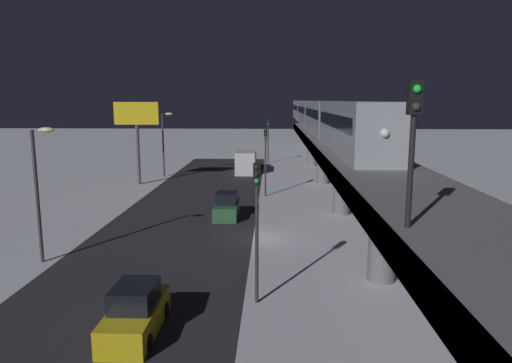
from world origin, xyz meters
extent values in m
plane|color=silver|center=(0.00, 0.00, 0.00)|extent=(240.00, 240.00, 0.00)
cube|color=#28282D|center=(5.65, 0.00, 0.00)|extent=(11.00, 84.70, 0.01)
cube|color=slate|center=(-6.71, 0.00, 5.20)|extent=(5.00, 84.70, 0.80)
cube|color=#38383D|center=(-4.33, 0.00, 5.20)|extent=(0.24, 83.01, 0.80)
cylinder|color=slate|center=(-6.71, -35.29, 2.40)|extent=(1.40, 1.40, 4.80)
cylinder|color=slate|center=(-6.71, -21.17, 2.40)|extent=(1.40, 1.40, 4.80)
cylinder|color=slate|center=(-6.71, -7.06, 2.40)|extent=(1.40, 1.40, 4.80)
cylinder|color=slate|center=(-6.71, 7.06, 2.40)|extent=(1.40, 1.40, 4.80)
cube|color=#999EA8|center=(-6.71, -2.61, 7.30)|extent=(2.90, 18.00, 3.40)
cube|color=black|center=(-6.71, -2.61, 7.71)|extent=(2.94, 16.20, 0.90)
cube|color=#999EA8|center=(-6.71, -21.21, 7.30)|extent=(2.90, 18.00, 3.40)
cube|color=black|center=(-6.71, -21.21, 7.71)|extent=(2.94, 16.20, 0.90)
cube|color=#999EA8|center=(-6.71, -39.81, 7.30)|extent=(2.90, 18.00, 3.40)
cube|color=black|center=(-6.71, -39.81, 7.71)|extent=(2.94, 16.20, 0.90)
cube|color=#999EA8|center=(-6.71, -58.41, 7.30)|extent=(2.90, 18.00, 3.40)
cube|color=black|center=(-6.71, -58.41, 7.71)|extent=(2.94, 16.20, 0.90)
sphere|color=white|center=(-6.71, 6.44, 7.47)|extent=(0.44, 0.44, 0.44)
cylinder|color=black|center=(-4.90, 17.13, 7.20)|extent=(0.16, 0.16, 3.20)
cube|color=black|center=(-4.90, 17.13, 9.15)|extent=(0.36, 0.28, 0.90)
sphere|color=#19F23F|center=(-4.90, 17.29, 9.38)|extent=(0.22, 0.22, 0.22)
sphere|color=#333333|center=(-4.90, 17.29, 8.92)|extent=(0.22, 0.22, 0.22)
cube|color=gold|center=(4.25, 12.84, 0.55)|extent=(1.80, 4.43, 1.10)
cube|color=black|center=(4.25, 12.84, 1.54)|extent=(1.58, 2.12, 0.87)
cylinder|color=black|center=(5.10, 11.47, 0.32)|extent=(0.20, 0.64, 0.64)
cylinder|color=black|center=(3.39, 11.47, 0.32)|extent=(0.20, 0.64, 0.64)
cylinder|color=black|center=(5.10, 14.21, 0.32)|extent=(0.20, 0.64, 0.64)
cylinder|color=black|center=(3.39, 14.21, 0.32)|extent=(0.20, 0.64, 0.64)
cube|color=#2D6038|center=(2.45, -5.68, 0.55)|extent=(1.80, 4.17, 1.10)
cube|color=black|center=(2.45, -5.68, 1.54)|extent=(1.58, 2.00, 0.87)
cube|color=black|center=(2.25, -31.73, 1.20)|extent=(2.30, 2.20, 2.40)
cube|color=silver|center=(2.25, -27.93, 1.40)|extent=(2.40, 5.00, 2.80)
cylinder|color=#2D2D2D|center=(-0.45, 9.95, 2.75)|extent=(0.16, 0.16, 5.50)
cube|color=black|center=(-0.45, 9.95, 5.95)|extent=(0.32, 0.32, 0.90)
sphere|color=black|center=(-0.45, 10.13, 6.25)|extent=(0.20, 0.20, 0.20)
sphere|color=black|center=(-0.45, 10.13, 5.95)|extent=(0.20, 0.20, 0.20)
sphere|color=#19E53F|center=(-0.45, 10.13, 5.65)|extent=(0.20, 0.20, 0.20)
cylinder|color=#2D2D2D|center=(-0.45, -13.79, 2.75)|extent=(0.16, 0.16, 5.50)
cube|color=black|center=(-0.45, -13.79, 5.95)|extent=(0.32, 0.32, 0.90)
sphere|color=black|center=(-0.45, -13.61, 6.25)|extent=(0.20, 0.20, 0.20)
sphere|color=black|center=(-0.45, -13.61, 5.95)|extent=(0.20, 0.20, 0.20)
sphere|color=#19E53F|center=(-0.45, -13.61, 5.65)|extent=(0.20, 0.20, 0.20)
cylinder|color=#2D2D2D|center=(-0.45, -37.53, 2.75)|extent=(0.16, 0.16, 5.50)
cube|color=black|center=(-0.45, -37.53, 5.95)|extent=(0.32, 0.32, 0.90)
sphere|color=black|center=(-0.45, -37.35, 6.25)|extent=(0.20, 0.20, 0.20)
sphere|color=black|center=(-0.45, -37.35, 5.95)|extent=(0.20, 0.20, 0.20)
sphere|color=#19E53F|center=(-0.45, -37.35, 5.65)|extent=(0.20, 0.20, 0.20)
cylinder|color=#4C4C51|center=(13.47, -19.78, 3.25)|extent=(0.36, 0.36, 6.50)
cube|color=yellow|center=(13.47, -19.78, 7.70)|extent=(4.80, 0.30, 2.40)
cylinder|color=#38383D|center=(11.95, 5.00, 3.75)|extent=(0.20, 0.20, 7.50)
ellipsoid|color=#F4E5B2|center=(11.15, 5.00, 7.50)|extent=(0.90, 0.44, 0.30)
cylinder|color=#38383D|center=(11.95, -25.00, 3.75)|extent=(0.20, 0.20, 7.50)
ellipsoid|color=#F4E5B2|center=(11.15, -25.00, 7.50)|extent=(0.90, 0.44, 0.30)
camera|label=1|loc=(-1.14, 29.78, 9.09)|focal=32.56mm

